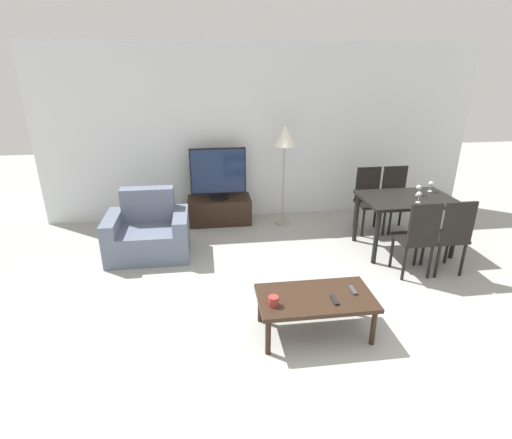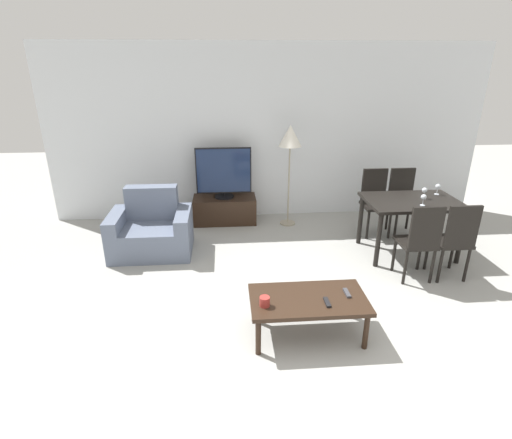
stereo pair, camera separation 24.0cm
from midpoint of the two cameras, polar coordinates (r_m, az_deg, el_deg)
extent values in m
plane|color=#9E9E99|center=(3.64, 8.01, -20.37)|extent=(18.00, 18.00, 0.00)
cube|color=silver|center=(6.44, -0.19, 12.18)|extent=(6.88, 0.06, 2.70)
cube|color=slate|center=(5.51, -16.27, -3.06)|extent=(0.69, 0.76, 0.39)
cube|color=slate|center=(5.61, -16.36, 2.09)|extent=(0.69, 0.20, 0.46)
cube|color=slate|center=(5.56, -20.82, -2.39)|extent=(0.18, 0.76, 0.57)
cube|color=slate|center=(5.42, -11.81, -1.99)|extent=(0.18, 0.76, 0.57)
cube|color=black|center=(6.39, -6.31, 1.33)|extent=(0.98, 0.47, 0.41)
cylinder|color=black|center=(6.32, -6.40, 3.21)|extent=(0.30, 0.30, 0.03)
cylinder|color=black|center=(6.31, -6.41, 3.55)|extent=(0.04, 0.04, 0.05)
cube|color=black|center=(6.20, -6.56, 6.89)|extent=(0.85, 0.04, 0.71)
cube|color=#19284C|center=(6.18, -6.55, 6.84)|extent=(0.82, 0.01, 0.68)
cube|color=black|center=(3.79, 6.68, -11.10)|extent=(1.08, 0.59, 0.04)
cylinder|color=black|center=(3.64, -0.23, -16.43)|extent=(0.05, 0.05, 0.36)
cylinder|color=black|center=(3.86, 14.66, -14.73)|extent=(0.05, 0.05, 0.36)
cylinder|color=black|center=(4.03, -1.14, -12.22)|extent=(0.05, 0.05, 0.36)
cylinder|color=black|center=(4.23, 12.26, -10.97)|extent=(0.05, 0.05, 0.36)
cube|color=black|center=(5.58, 19.67, 2.79)|extent=(1.19, 0.81, 0.04)
cylinder|color=black|center=(5.21, 15.53, -2.54)|extent=(0.06, 0.06, 0.71)
cylinder|color=black|center=(5.70, 25.51, -1.78)|extent=(0.06, 0.06, 0.71)
cylinder|color=black|center=(5.79, 12.99, 0.23)|extent=(0.06, 0.06, 0.71)
cylinder|color=black|center=(6.24, 22.25, 0.71)|extent=(0.06, 0.06, 0.71)
cube|color=black|center=(5.07, 20.28, -2.66)|extent=(0.40, 0.40, 0.04)
cylinder|color=black|center=(5.22, 17.58, -4.39)|extent=(0.04, 0.04, 0.43)
cylinder|color=black|center=(5.37, 20.73, -4.10)|extent=(0.04, 0.04, 0.43)
cylinder|color=black|center=(4.97, 19.10, -6.00)|extent=(0.04, 0.04, 0.43)
cylinder|color=black|center=(5.12, 22.37, -5.64)|extent=(0.04, 0.04, 0.43)
cube|color=black|center=(4.82, 21.65, -0.67)|extent=(0.37, 0.04, 0.49)
cube|color=black|center=(6.30, 18.53, 2.31)|extent=(0.40, 0.40, 0.04)
cylinder|color=black|center=(6.17, 17.55, -0.28)|extent=(0.04, 0.04, 0.43)
cylinder|color=black|center=(6.31, 20.22, -0.13)|extent=(0.04, 0.04, 0.43)
cylinder|color=black|center=(6.44, 16.38, 0.79)|extent=(0.04, 0.04, 0.43)
cylinder|color=black|center=(6.58, 18.97, 0.92)|extent=(0.04, 0.04, 0.43)
cube|color=black|center=(6.37, 18.12, 5.10)|extent=(0.37, 0.04, 0.49)
cube|color=black|center=(5.27, 24.31, -2.33)|extent=(0.40, 0.40, 0.04)
cylinder|color=black|center=(5.41, 21.60, -4.02)|extent=(0.04, 0.04, 0.43)
cylinder|color=black|center=(5.57, 24.52, -3.73)|extent=(0.04, 0.04, 0.43)
cylinder|color=black|center=(5.16, 23.27, -5.54)|extent=(0.04, 0.04, 0.43)
cylinder|color=black|center=(5.33, 26.28, -5.19)|extent=(0.04, 0.04, 0.43)
cube|color=black|center=(5.04, 25.80, -0.41)|extent=(0.37, 0.04, 0.49)
cube|color=black|center=(6.13, 15.02, 2.18)|extent=(0.40, 0.40, 0.04)
cylinder|color=black|center=(6.01, 13.94, -0.49)|extent=(0.04, 0.04, 0.43)
cylinder|color=black|center=(6.13, 16.76, -0.33)|extent=(0.04, 0.04, 0.43)
cylinder|color=black|center=(6.29, 12.90, 0.62)|extent=(0.04, 0.04, 0.43)
cylinder|color=black|center=(6.41, 15.62, 0.76)|extent=(0.04, 0.04, 0.43)
cube|color=black|center=(6.21, 14.63, 5.05)|extent=(0.37, 0.04, 0.49)
cylinder|color=gray|center=(6.40, 2.74, -0.41)|extent=(0.24, 0.24, 0.02)
cylinder|color=gray|center=(6.19, 2.84, 4.92)|extent=(0.02, 0.02, 1.22)
cone|color=white|center=(6.01, 2.98, 11.92)|extent=(0.34, 0.34, 0.31)
cube|color=#38383D|center=(3.91, 11.94, -9.87)|extent=(0.04, 0.15, 0.02)
cube|color=black|center=(3.73, 9.34, -11.30)|extent=(0.04, 0.15, 0.02)
cylinder|color=maroon|center=(3.61, 0.56, -11.60)|extent=(0.09, 0.09, 0.09)
cylinder|color=silver|center=(5.94, 22.53, 3.74)|extent=(0.06, 0.06, 0.01)
cylinder|color=silver|center=(5.93, 22.58, 4.10)|extent=(0.01, 0.01, 0.07)
sphere|color=silver|center=(5.91, 22.68, 4.73)|extent=(0.07, 0.07, 0.07)
cylinder|color=silver|center=(5.70, 20.98, 3.25)|extent=(0.06, 0.06, 0.01)
cylinder|color=silver|center=(5.69, 21.04, 3.62)|extent=(0.01, 0.01, 0.07)
sphere|color=silver|center=(5.67, 21.13, 4.28)|extent=(0.07, 0.07, 0.07)
cylinder|color=silver|center=(5.41, 20.95, 2.29)|extent=(0.06, 0.06, 0.01)
cylinder|color=silver|center=(5.40, 21.01, 2.68)|extent=(0.01, 0.01, 0.07)
sphere|color=silver|center=(5.38, 21.10, 3.38)|extent=(0.07, 0.07, 0.07)
camera|label=1|loc=(0.12, -91.44, -0.58)|focal=28.00mm
camera|label=2|loc=(0.12, 88.56, 0.58)|focal=28.00mm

